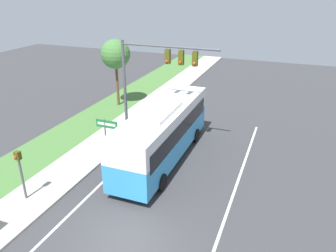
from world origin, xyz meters
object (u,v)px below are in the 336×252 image
object	(u,v)px
street_sign	(106,129)
pedestrian_signal	(20,167)
bus	(163,130)
signal_gantry	(154,71)

from	to	relation	value
street_sign	pedestrian_signal	bearing A→B (deg)	-102.47
bus	signal_gantry	bearing A→B (deg)	125.89
pedestrian_signal	street_sign	bearing A→B (deg)	77.53
signal_gantry	bus	bearing A→B (deg)	-54.11
bus	street_sign	size ratio (longest dim) A/B	4.26
bus	street_sign	xyz separation A→B (m)	(-3.72, -0.64, -0.25)
pedestrian_signal	street_sign	distance (m)	6.17
pedestrian_signal	street_sign	world-z (taller)	pedestrian_signal
bus	pedestrian_signal	bearing A→B (deg)	-127.17
signal_gantry	pedestrian_signal	world-z (taller)	signal_gantry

